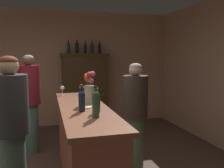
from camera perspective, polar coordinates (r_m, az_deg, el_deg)
The scene contains 18 objects.
wall_back at distance 5.90m, azimuth -14.70°, elevation 3.50°, with size 5.99×0.12×2.73m, color tan.
bar_counter at distance 3.14m, azimuth -6.73°, elevation -14.48°, with size 0.57×2.32×1.04m.
display_cabinet at distance 5.71m, azimuth -6.41°, elevation -1.13°, with size 1.12×0.41×1.73m.
wine_bottle_malbec at distance 2.63m, azimuth -3.57°, elevation -4.14°, with size 0.07×0.07×0.27m.
wine_bottle_chardonnay at distance 2.40m, azimuth -3.88°, elevation -4.48°, with size 0.07×0.07×0.32m.
wine_bottle_riesling at distance 2.69m, azimuth -7.19°, elevation -3.72°, with size 0.07×0.07×0.30m.
wine_glass_front at distance 3.92m, azimuth -7.23°, elevation -0.87°, with size 0.07×0.07×0.15m.
wine_glass_mid at distance 3.92m, azimuth -11.73°, elevation -1.05°, with size 0.07×0.07×0.15m.
flower_arrangement at distance 3.14m, azimuth -5.40°, elevation -1.07°, with size 0.15×0.16×0.42m.
cheese_plate at distance 2.90m, azimuth -6.21°, elevation -5.51°, with size 0.14×0.14×0.01m, color white.
display_bottle_left at distance 5.62m, azimuth -10.30°, elevation 8.51°, with size 0.08×0.08×0.31m.
display_bottle_midleft at distance 5.64m, azimuth -8.33°, elevation 8.65°, with size 0.08×0.08×0.32m.
display_bottle_center at distance 5.67m, azimuth -6.39°, elevation 8.46°, with size 0.06×0.06×0.29m.
display_bottle_midright at distance 5.69m, azimuth -4.77°, elevation 8.62°, with size 0.08×0.08×0.31m.
display_bottle_right at distance 5.73m, azimuth -2.94°, elevation 8.53°, with size 0.06×0.06×0.29m.
patron_redhead at distance 2.76m, azimuth -22.80°, elevation -9.50°, with size 0.37×0.37×1.66m.
patron_tall at distance 4.31m, azimuth -18.94°, elevation -3.61°, with size 0.36×0.36×1.68m.
bartender at distance 3.57m, azimuth 5.51°, elevation -6.49°, with size 0.37×0.37×1.56m.
Camera 1 is at (-0.04, -2.69, 1.64)m, focal length 38.49 mm.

